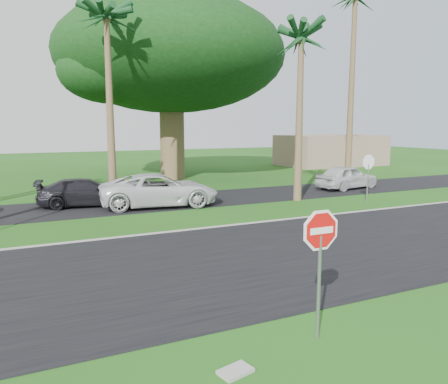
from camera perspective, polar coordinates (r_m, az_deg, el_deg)
ground at (r=11.00m, az=0.20°, el=-12.56°), size 120.00×120.00×0.00m
road at (r=12.73m, az=-3.70°, el=-9.53°), size 120.00×8.00×0.02m
parking_strip at (r=22.56m, az=-13.51°, el=-1.69°), size 120.00×5.00×0.02m
curb at (r=16.42m, az=-8.90°, el=-5.35°), size 120.00×0.12×0.06m
stop_sign_near at (r=8.25m, az=12.44°, el=-7.10°), size 1.05×0.07×2.62m
stop_sign_far at (r=23.91m, az=18.33°, el=2.96°), size 1.05×0.07×2.62m
palm_center at (r=24.23m, az=-15.10°, el=20.76°), size 5.00×5.00×10.50m
palm_right_near at (r=23.83m, az=10.06°, el=18.75°), size 5.00×5.00×9.50m
palm_right_far at (r=30.48m, az=16.76°, el=22.80°), size 5.00×5.00×13.00m
canopy_tree at (r=33.31m, az=-6.98°, el=17.22°), size 16.50×16.50×13.12m
building_far at (r=45.34m, az=13.76°, el=5.33°), size 10.00×6.00×3.00m
car_dark at (r=22.70m, az=-17.56°, el=-0.08°), size 4.88×2.49×1.36m
car_minivan at (r=21.80m, az=-8.43°, el=0.22°), size 6.11×3.46×1.61m
car_pickup at (r=28.58m, az=15.75°, el=1.88°), size 4.62×2.47×1.49m
utility_slab at (r=7.68m, az=1.52°, el=-22.35°), size 0.62×0.47×0.06m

